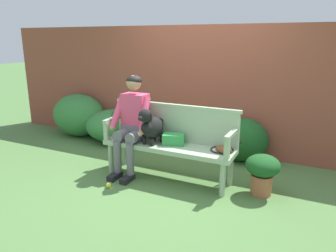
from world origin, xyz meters
The scene contains 17 objects.
ground_plane centered at (0.00, 0.00, 0.00)m, with size 40.00×40.00×0.00m, color #4C753D.
brick_garden_fence centered at (0.00, 1.43, 1.01)m, with size 8.00×0.30×2.02m, color brown.
hedge_bush_mid_left centered at (0.73, 1.09, 0.33)m, with size 0.78×0.64×0.67m, color #194C1E.
hedge_bush_far_right centered at (-2.40, 1.04, 0.40)m, with size 1.05×0.82×0.81m, color #337538.
hedge_bush_mid_right centered at (-1.57, 1.03, 0.29)m, with size 1.10×0.95×0.58m, color #337538.
hedge_bush_far_left centered at (-1.27, 1.06, 0.33)m, with size 0.95×0.86×0.65m, color #1E5B23.
garden_bench centered at (0.00, 0.00, 0.41)m, with size 1.76×0.46×0.48m.
bench_backrest centered at (0.00, 0.20, 0.73)m, with size 1.80×0.06×0.50m.
bench_armrest_left_end centered at (-0.84, -0.08, 0.68)m, with size 0.06×0.46×0.28m.
bench_armrest_right_end centered at (0.84, -0.08, 0.68)m, with size 0.06×0.46×0.28m.
person_seated centered at (-0.53, -0.01, 0.75)m, with size 0.56×0.63×1.35m.
dog_on_bench centered at (-0.21, -0.07, 0.72)m, with size 0.28×0.49×0.49m.
tennis_racket centered at (0.72, 0.10, 0.49)m, with size 0.37×0.58×0.03m.
baseball_glove centered at (0.74, 0.02, 0.52)m, with size 0.22×0.17×0.09m, color brown.
sports_bag centered at (0.06, 0.04, 0.55)m, with size 0.28×0.20×0.14m, color #2D8E42.
tennis_ball centered at (-0.54, -0.59, 0.03)m, with size 0.07×0.07×0.07m, color #CCDB33.
potted_plant centered at (1.21, 0.08, 0.30)m, with size 0.41×0.41×0.50m.
Camera 1 is at (1.75, -3.57, 1.81)m, focal length 34.28 mm.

